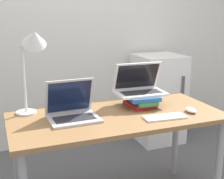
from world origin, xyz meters
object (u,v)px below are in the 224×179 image
(wireless_keyboard, at_px, (165,117))
(mouse, at_px, (191,110))
(desk_lamp, at_px, (33,48))
(laptop_left, at_px, (72,111))
(mini_fridge, at_px, (158,98))
(laptop_on_books, at_px, (139,87))
(book_stack, at_px, (141,100))

(wireless_keyboard, bearing_deg, mouse, 9.42)
(desk_lamp, bearing_deg, laptop_left, -41.63)
(desk_lamp, xyz_separation_m, mini_fridge, (1.41, 0.80, -0.70))
(desk_lamp, bearing_deg, wireless_keyboard, -26.93)
(laptop_on_books, bearing_deg, mini_fridge, 52.59)
(laptop_left, bearing_deg, laptop_on_books, 12.50)
(wireless_keyboard, relative_size, desk_lamp, 0.48)
(wireless_keyboard, xyz_separation_m, mini_fridge, (0.63, 1.20, -0.26))
(mini_fridge, bearing_deg, wireless_keyboard, -117.91)
(desk_lamp, relative_size, mini_fridge, 0.63)
(wireless_keyboard, bearing_deg, book_stack, 96.09)
(book_stack, xyz_separation_m, desk_lamp, (-0.74, 0.10, 0.40))
(mouse, height_order, desk_lamp, desk_lamp)
(laptop_left, distance_m, book_stack, 0.55)
(laptop_on_books, bearing_deg, wireless_keyboard, -85.44)
(wireless_keyboard, distance_m, mouse, 0.23)
(book_stack, xyz_separation_m, mini_fridge, (0.67, 0.90, -0.30))
(book_stack, distance_m, mouse, 0.37)
(wireless_keyboard, relative_size, mouse, 2.73)
(laptop_left, distance_m, mouse, 0.82)
(mouse, relative_size, mini_fridge, 0.11)
(laptop_left, height_order, mini_fridge, laptop_left)
(laptop_left, distance_m, laptop_on_books, 0.56)
(laptop_on_books, relative_size, desk_lamp, 0.61)
(wireless_keyboard, bearing_deg, laptop_on_books, 94.56)
(laptop_on_books, bearing_deg, laptop_left, -167.50)
(wireless_keyboard, height_order, desk_lamp, desk_lamp)
(laptop_left, height_order, desk_lamp, desk_lamp)
(laptop_on_books, bearing_deg, mouse, -49.00)
(laptop_on_books, distance_m, mini_fridge, 1.15)
(laptop_left, relative_size, wireless_keyboard, 1.13)
(mouse, bearing_deg, wireless_keyboard, -170.58)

